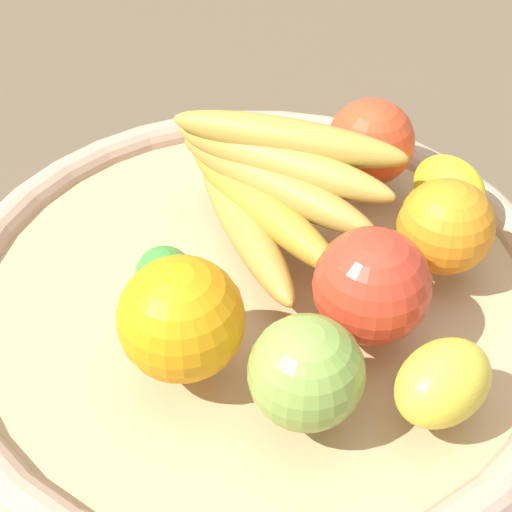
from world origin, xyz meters
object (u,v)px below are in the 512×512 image
object	(u,v)px
apple_1	(306,373)
apple_0	(371,142)
banana_bunch	(269,183)
lemon_1	(443,383)
lime_0	(164,274)
apple_2	(372,286)
orange_1	(446,226)
orange_0	(181,319)
lemon_0	(449,188)

from	to	relation	value
apple_1	apple_0	bearing A→B (deg)	137.15
banana_bunch	lemon_1	world-z (taller)	banana_bunch
lime_0	apple_2	size ratio (longest dim) A/B	0.52
lemon_1	orange_1	size ratio (longest dim) A/B	0.96
banana_bunch	orange_1	bearing A→B (deg)	44.32
lime_0	apple_0	size ratio (longest dim) A/B	0.57
orange_0	apple_2	xyz separation A→B (m)	(0.03, 0.12, -0.00)
lemon_1	orange_1	bearing A→B (deg)	142.12
lemon_0	orange_1	world-z (taller)	orange_1
lemon_1	lime_0	bearing A→B (deg)	-146.76
banana_bunch	orange_0	bearing A→B (deg)	-50.57
lime_0	orange_0	size ratio (longest dim) A/B	0.50
lemon_1	apple_1	bearing A→B (deg)	-117.36
apple_1	apple_2	bearing A→B (deg)	118.34
banana_bunch	lime_0	world-z (taller)	banana_bunch
lemon_0	apple_0	world-z (taller)	apple_0
apple_1	lime_0	world-z (taller)	apple_1
lime_0	orange_1	world-z (taller)	orange_1
apple_1	lime_0	xyz separation A→B (m)	(-0.13, -0.04, -0.01)
apple_2	banana_bunch	bearing A→B (deg)	-175.74
banana_bunch	apple_1	bearing A→B (deg)	-21.33
lime_0	apple_0	world-z (taller)	apple_0
lemon_1	apple_2	bearing A→B (deg)	-179.25
banana_bunch	orange_1	world-z (taller)	banana_bunch
apple_1	lemon_0	xyz separation A→B (m)	(-0.11, 0.20, -0.01)
apple_0	lemon_1	bearing A→B (deg)	-23.17
apple_1	lime_0	bearing A→B (deg)	-164.17
banana_bunch	apple_0	bearing A→B (deg)	99.58
lemon_1	lemon_0	xyz separation A→B (m)	(-0.15, 0.12, -0.00)
lemon_0	orange_1	xyz separation A→B (m)	(0.04, -0.04, 0.01)
orange_0	apple_2	size ratio (longest dim) A/B	1.03
lime_0	apple_2	xyz separation A→B (m)	(0.09, 0.11, 0.02)
banana_bunch	lemon_1	size ratio (longest dim) A/B	2.75
apple_2	lemon_1	bearing A→B (deg)	0.75
lemon_0	apple_0	xyz separation A→B (m)	(-0.07, -0.03, 0.01)
apple_1	orange_1	size ratio (longest dim) A/B	1.01
lemon_1	orange_0	xyz separation A→B (m)	(-0.11, -0.12, 0.02)
apple_2	apple_0	distance (m)	0.17
banana_bunch	orange_0	size ratio (longest dim) A/B	2.29
lemon_1	orange_1	xyz separation A→B (m)	(-0.11, 0.08, 0.01)
lemon_1	lime_0	world-z (taller)	lemon_1
apple_1	lemon_0	distance (m)	0.23
apple_1	apple_2	xyz separation A→B (m)	(-0.04, 0.07, 0.00)
banana_bunch	lemon_0	xyz separation A→B (m)	(0.05, 0.13, -0.02)
lemon_1	apple_0	xyz separation A→B (m)	(-0.22, 0.09, 0.01)
orange_0	lemon_0	world-z (taller)	orange_0
apple_2	orange_1	bearing A→B (deg)	108.92
apple_1	lemon_0	bearing A→B (deg)	119.79
banana_bunch	lime_0	size ratio (longest dim) A/B	4.54
lemon_0	orange_1	bearing A→B (deg)	-42.31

